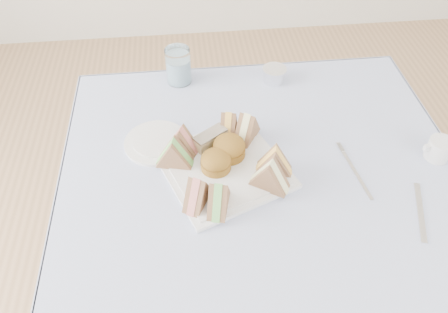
{
  "coord_description": "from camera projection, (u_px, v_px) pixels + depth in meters",
  "views": [
    {
      "loc": [
        -0.18,
        -0.67,
        1.57
      ],
      "look_at": [
        -0.1,
        0.06,
        0.8
      ],
      "focal_mm": 35.0,
      "sensor_mm": 36.0,
      "label": 1
    }
  ],
  "objects": [
    {
      "name": "sandwich_fr_b",
      "position": [
        270.0,
        174.0,
        1.02
      ],
      "size": [
        0.1,
        0.09,
        0.08
      ],
      "primitive_type": null,
      "rotation": [
        0.0,
        0.0,
        -0.56
      ],
      "color": "#8B6144",
      "rests_on": "serving_plate"
    },
    {
      "name": "sandwich_br_a",
      "position": [
        247.0,
        126.0,
        1.14
      ],
      "size": [
        0.09,
        0.1,
        0.08
      ],
      "primitive_type": null,
      "rotation": [
        0.0,
        0.0,
        -2.14
      ],
      "color": "#8B6144",
      "rests_on": "serving_plate"
    },
    {
      "name": "side_plate",
      "position": [
        156.0,
        143.0,
        1.17
      ],
      "size": [
        0.18,
        0.18,
        0.01
      ],
      "primitive_type": "cylinder",
      "rotation": [
        0.0,
        0.0,
        0.04
      ],
      "color": "silver",
      "rests_on": "tablecloth"
    },
    {
      "name": "table",
      "position": [
        258.0,
        264.0,
        1.34
      ],
      "size": [
        0.9,
        0.9,
        0.74
      ],
      "primitive_type": "cube",
      "color": "brown",
      "rests_on": "floor"
    },
    {
      "name": "sandwich_br_b",
      "position": [
        229.0,
        123.0,
        1.15
      ],
      "size": [
        0.06,
        0.09,
        0.07
      ],
      "primitive_type": null,
      "rotation": [
        0.0,
        0.0,
        -1.82
      ],
      "color": "#8B6144",
      "rests_on": "serving_plate"
    },
    {
      "name": "serving_plate",
      "position": [
        224.0,
        169.0,
        1.1
      ],
      "size": [
        0.37,
        0.37,
        0.01
      ],
      "primitive_type": "cube",
      "rotation": [
        0.0,
        0.0,
        0.37
      ],
      "color": "silver",
      "rests_on": "tablecloth"
    },
    {
      "name": "sandwich_fl_b",
      "position": [
        219.0,
        195.0,
        0.98
      ],
      "size": [
        0.06,
        0.1,
        0.08
      ],
      "primitive_type": null,
      "rotation": [
        0.0,
        0.0,
        1.31
      ],
      "color": "#8B6144",
      "rests_on": "serving_plate"
    },
    {
      "name": "scone_left",
      "position": [
        216.0,
        161.0,
        1.07
      ],
      "size": [
        0.09,
        0.09,
        0.05
      ],
      "primitive_type": "cylinder",
      "rotation": [
        0.0,
        0.0,
        0.23
      ],
      "color": "olive",
      "rests_on": "serving_plate"
    },
    {
      "name": "water_glass",
      "position": [
        178.0,
        66.0,
        1.32
      ],
      "size": [
        0.08,
        0.08,
        0.11
      ],
      "primitive_type": "cylinder",
      "rotation": [
        0.0,
        0.0,
        -0.03
      ],
      "color": "white",
      "rests_on": "tablecloth"
    },
    {
      "name": "pastry_slice",
      "position": [
        210.0,
        139.0,
        1.14
      ],
      "size": [
        0.09,
        0.08,
        0.04
      ],
      "primitive_type": "cube",
      "rotation": [
        0.0,
        0.0,
        0.6
      ],
      "color": "tan",
      "rests_on": "serving_plate"
    },
    {
      "name": "sandwich_bl_a",
      "position": [
        174.0,
        152.0,
        1.07
      ],
      "size": [
        0.1,
        0.07,
        0.08
      ],
      "primitive_type": null,
      "rotation": [
        0.0,
        0.0,
        2.9
      ],
      "color": "#8B6144",
      "rests_on": "serving_plate"
    },
    {
      "name": "scone_right",
      "position": [
        229.0,
        148.0,
        1.1
      ],
      "size": [
        0.12,
        0.12,
        0.06
      ],
      "primitive_type": "cylinder",
      "rotation": [
        0.0,
        0.0,
        0.87
      ],
      "color": "olive",
      "rests_on": "serving_plate"
    },
    {
      "name": "creamer_jug",
      "position": [
        439.0,
        149.0,
        1.12
      ],
      "size": [
        0.07,
        0.07,
        0.06
      ],
      "primitive_type": "cylinder",
      "rotation": [
        0.0,
        0.0,
        0.07
      ],
      "color": "silver",
      "rests_on": "tablecloth"
    },
    {
      "name": "tea_strainer",
      "position": [
        274.0,
        75.0,
        1.35
      ],
      "size": [
        0.1,
        0.1,
        0.04
      ],
      "primitive_type": "cylinder",
      "rotation": [
        0.0,
        0.0,
        0.41
      ],
      "color": "silver",
      "rests_on": "tablecloth"
    },
    {
      "name": "sandwich_bl_b",
      "position": [
        182.0,
        139.0,
        1.11
      ],
      "size": [
        0.1,
        0.07,
        0.08
      ],
      "primitive_type": null,
      "rotation": [
        0.0,
        0.0,
        2.72
      ],
      "color": "#8B6144",
      "rests_on": "serving_plate"
    },
    {
      "name": "knife",
      "position": [
        420.0,
        212.0,
        1.01
      ],
      "size": [
        0.07,
        0.17,
        0.0
      ],
      "primitive_type": "cube",
      "rotation": [
        0.0,
        0.0,
        -0.31
      ],
      "color": "silver",
      "rests_on": "tablecloth"
    },
    {
      "name": "fork",
      "position": [
        357.0,
        175.0,
        1.09
      ],
      "size": [
        0.03,
        0.17,
        0.0
      ],
      "primitive_type": "cube",
      "rotation": [
        0.0,
        0.0,
        0.13
      ],
      "color": "silver",
      "rests_on": "tablecloth"
    },
    {
      "name": "sandwich_fl_a",
      "position": [
        198.0,
        190.0,
        0.99
      ],
      "size": [
        0.08,
        0.1,
        0.08
      ],
      "primitive_type": null,
      "rotation": [
        0.0,
        0.0,
        1.07
      ],
      "color": "#8B6144",
      "rests_on": "serving_plate"
    },
    {
      "name": "sandwich_fr_a",
      "position": [
        275.0,
        160.0,
        1.06
      ],
      "size": [
        0.1,
        0.06,
        0.08
      ],
      "primitive_type": null,
      "rotation": [
        0.0,
        0.0,
        -0.25
      ],
      "color": "#8B6144",
      "rests_on": "serving_plate"
    },
    {
      "name": "tablecloth",
      "position": [
        266.0,
        186.0,
        1.07
      ],
      "size": [
        1.02,
        1.02,
        0.01
      ],
      "primitive_type": "cube",
      "color": "#B4C4F4",
      "rests_on": "table"
    }
  ]
}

